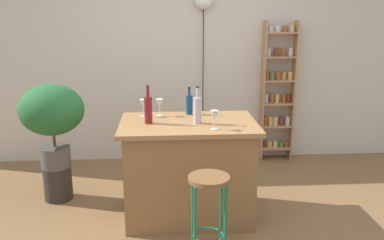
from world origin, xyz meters
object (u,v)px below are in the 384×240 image
spice_shelf (278,91)px  bottle_soda_blue (148,109)px  plant_stool (58,183)px  wine_glass_right (160,104)px  potted_plant (52,114)px  wine_glass_center (143,104)px  bottle_sauce_amber (197,109)px  bottle_spirits_clear (189,104)px  wine_glass_left (214,116)px  bar_stool (209,200)px  pendant_globe_light (203,3)px

spice_shelf → bottle_soda_blue: spice_shelf is taller
plant_stool → wine_glass_right: wine_glass_right is taller
potted_plant → wine_glass_center: bearing=-12.3°
bottle_sauce_amber → spice_shelf: bearing=53.3°
bottle_soda_blue → wine_glass_right: 0.29m
plant_stool → wine_glass_right: size_ratio=2.16×
potted_plant → bottle_spirits_clear: potted_plant is taller
spice_shelf → wine_glass_center: size_ratio=10.82×
potted_plant → plant_stool: bearing=0.0°
spice_shelf → plant_stool: bearing=-157.5°
potted_plant → bottle_soda_blue: bottle_soda_blue is taller
bottle_soda_blue → potted_plant: bearing=154.7°
bottle_sauce_amber → wine_glass_left: (0.13, -0.20, -0.01)m
spice_shelf → bottle_sauce_amber: size_ratio=5.28×
bar_stool → bottle_sauce_amber: bearing=92.1°
plant_stool → pendant_globe_light: (1.60, 1.10, 1.80)m
bar_stool → bottle_spirits_clear: bottle_spirits_clear is taller
plant_stool → bottle_sauce_amber: bearing=-19.2°
plant_stool → bottle_spirits_clear: bearing=-5.9°
potted_plant → wine_glass_right: (1.06, -0.18, 0.13)m
potted_plant → pendant_globe_light: pendant_globe_light is taller
pendant_globe_light → bottle_spirits_clear: bearing=-101.4°
bottle_soda_blue → wine_glass_center: (-0.06, 0.26, -0.01)m
wine_glass_center → wine_glass_right: size_ratio=1.00×
wine_glass_left → wine_glass_right: bearing=132.7°
bottle_soda_blue → bottle_spirits_clear: bearing=39.5°
potted_plant → wine_glass_left: 1.68m
bottle_sauce_amber → wine_glass_right: size_ratio=2.05×
potted_plant → bottle_sauce_amber: 1.49m
bar_stool → spice_shelf: 2.56m
bottle_sauce_amber → pendant_globe_light: 1.85m
potted_plant → wine_glass_left: size_ratio=5.16×
wine_glass_right → pendant_globe_light: size_ratio=0.08×
potted_plant → bottle_spirits_clear: (1.35, -0.14, 0.11)m
spice_shelf → wine_glass_left: spice_shelf is taller
bottle_spirits_clear → wine_glass_center: 0.44m
potted_plant → pendant_globe_light: (1.60, 1.10, 1.08)m
bottle_soda_blue → spice_shelf: bearing=43.6°
plant_stool → bottle_soda_blue: 1.37m
bottle_sauce_amber → wine_glass_right: bearing=137.8°
wine_glass_left → wine_glass_center: (-0.62, 0.49, 0.00)m
spice_shelf → potted_plant: size_ratio=2.10×
spice_shelf → plant_stool: size_ratio=5.01×
bottle_spirits_clear → wine_glass_right: 0.29m
wine_glass_left → bottle_soda_blue: bearing=157.8°
potted_plant → wine_glass_left: bearing=-24.2°
bar_stool → wine_glass_right: (-0.36, 1.04, 0.51)m
potted_plant → wine_glass_right: size_ratio=5.16×
bottle_sauce_amber → wine_glass_right: bottle_sauce_amber is taller
wine_glass_right → wine_glass_left: bearing=-47.3°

